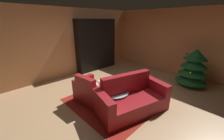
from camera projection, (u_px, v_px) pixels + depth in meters
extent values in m
plane|color=tan|center=(116.00, 97.00, 4.12)|extent=(8.02, 8.02, 0.00)
cube|color=tan|center=(171.00, 41.00, 5.88)|extent=(5.49, 0.06, 2.66)
cube|color=tan|center=(67.00, 43.00, 5.49)|extent=(0.06, 6.81, 2.66)
cube|color=maroon|center=(112.00, 101.00, 3.92)|extent=(2.28, 2.04, 0.01)
cube|color=black|center=(99.00, 45.00, 6.12)|extent=(0.03, 1.97, 2.24)
cube|color=black|center=(112.00, 43.00, 6.88)|extent=(0.38, 0.03, 2.24)
cube|color=black|center=(78.00, 48.00, 5.60)|extent=(0.38, 0.03, 2.24)
cube|color=black|center=(97.00, 68.00, 6.62)|extent=(0.36, 1.92, 0.03)
cube|color=black|center=(97.00, 61.00, 6.49)|extent=(0.36, 1.92, 0.03)
cube|color=black|center=(97.00, 53.00, 6.37)|extent=(0.36, 1.92, 0.02)
cube|color=black|center=(96.00, 45.00, 6.24)|extent=(0.36, 1.92, 0.02)
cube|color=black|center=(96.00, 37.00, 6.11)|extent=(0.36, 1.92, 0.02)
cube|color=black|center=(96.00, 28.00, 5.99)|extent=(0.36, 1.92, 0.02)
cube|color=black|center=(95.00, 19.00, 5.86)|extent=(0.36, 1.92, 0.03)
cube|color=black|center=(95.00, 54.00, 6.49)|extent=(0.05, 0.95, 0.59)
cube|color=black|center=(95.00, 54.00, 6.47)|extent=(0.03, 0.98, 0.62)
cube|color=tan|center=(110.00, 61.00, 7.20)|extent=(0.27, 0.03, 0.25)
cube|color=gold|center=(109.00, 62.00, 7.18)|extent=(0.24, 0.05, 0.23)
cube|color=#258949|center=(109.00, 62.00, 7.14)|extent=(0.28, 0.03, 0.19)
cube|color=teal|center=(108.00, 62.00, 7.14)|extent=(0.17, 0.04, 0.24)
cube|color=red|center=(108.00, 62.00, 7.07)|extent=(0.28, 0.04, 0.28)
cube|color=gold|center=(107.00, 62.00, 7.06)|extent=(0.23, 0.03, 0.25)
cube|color=#2B8031|center=(106.00, 63.00, 7.04)|extent=(0.25, 0.03, 0.21)
cube|color=gold|center=(106.00, 62.00, 7.01)|extent=(0.25, 0.03, 0.26)
cube|color=tan|center=(110.00, 40.00, 6.83)|extent=(0.26, 0.03, 0.22)
cube|color=#26824D|center=(109.00, 39.00, 6.80)|extent=(0.23, 0.03, 0.31)
cube|color=#26777E|center=(108.00, 40.00, 6.79)|extent=(0.20, 0.05, 0.21)
cube|color=#552929|center=(108.00, 41.00, 6.76)|extent=(0.21, 0.03, 0.19)
cube|color=#503026|center=(107.00, 41.00, 6.71)|extent=(0.23, 0.05, 0.22)
cube|color=yellow|center=(110.00, 32.00, 6.70)|extent=(0.23, 0.05, 0.31)
cube|color=orange|center=(109.00, 32.00, 6.69)|extent=(0.19, 0.04, 0.23)
cube|color=#378344|center=(108.00, 32.00, 6.64)|extent=(0.22, 0.05, 0.30)
cube|color=gold|center=(108.00, 33.00, 6.62)|extent=(0.23, 0.03, 0.22)
cube|color=#264B90|center=(107.00, 32.00, 6.56)|extent=(0.28, 0.04, 0.30)
cube|color=orange|center=(107.00, 32.00, 6.54)|extent=(0.26, 0.05, 0.29)
cube|color=orange|center=(106.00, 32.00, 6.50)|extent=(0.26, 0.05, 0.27)
cube|color=gold|center=(104.00, 33.00, 6.50)|extent=(0.19, 0.04, 0.23)
cube|color=#3D8049|center=(104.00, 32.00, 6.44)|extent=(0.24, 0.04, 0.30)
cube|color=#2A8233|center=(110.00, 24.00, 6.59)|extent=(0.21, 0.04, 0.24)
cube|color=#0E698F|center=(109.00, 24.00, 6.56)|extent=(0.20, 0.03, 0.26)
cube|color=#803E91|center=(108.00, 25.00, 6.54)|extent=(0.20, 0.04, 0.23)
cube|color=#B0302C|center=(108.00, 25.00, 6.50)|extent=(0.25, 0.03, 0.19)
cube|color=#A6988A|center=(107.00, 24.00, 6.47)|extent=(0.23, 0.04, 0.27)
cube|color=#3E7630|center=(107.00, 24.00, 6.42)|extent=(0.28, 0.04, 0.26)
cube|color=#2B8248|center=(106.00, 24.00, 6.41)|extent=(0.25, 0.03, 0.25)
cube|color=#267F44|center=(105.00, 25.00, 6.41)|extent=(0.17, 0.05, 0.23)
cube|color=#286987|center=(104.00, 24.00, 6.33)|extent=(0.26, 0.05, 0.29)
cube|color=maroon|center=(94.00, 95.00, 3.87)|extent=(0.74, 0.76, 0.39)
cube|color=maroon|center=(85.00, 85.00, 3.53)|extent=(0.68, 0.22, 0.45)
cube|color=maroon|center=(104.00, 96.00, 3.58)|extent=(0.23, 0.71, 0.63)
cube|color=maroon|center=(84.00, 87.00, 4.08)|extent=(0.23, 0.71, 0.63)
ellipsoid|color=beige|center=(95.00, 85.00, 3.83)|extent=(0.30, 0.21, 0.18)
sphere|color=beige|center=(98.00, 82.00, 3.91)|extent=(0.13, 0.13, 0.13)
cube|color=maroon|center=(133.00, 105.00, 3.43)|extent=(1.14, 1.55, 0.40)
cube|color=maroon|center=(126.00, 83.00, 3.53)|extent=(0.54, 1.38, 0.52)
cube|color=maroon|center=(104.00, 109.00, 3.03)|extent=(0.81, 0.40, 0.68)
cube|color=maroon|center=(156.00, 92.00, 3.73)|extent=(0.81, 0.40, 0.68)
cylinder|color=black|center=(120.00, 102.00, 3.51)|extent=(0.04, 0.04, 0.43)
cylinder|color=black|center=(116.00, 95.00, 3.85)|extent=(0.04, 0.04, 0.43)
cylinder|color=black|center=(107.00, 100.00, 3.60)|extent=(0.04, 0.04, 0.43)
cylinder|color=silver|center=(115.00, 91.00, 3.58)|extent=(0.74, 0.74, 0.02)
cube|color=#28558B|center=(116.00, 90.00, 3.59)|extent=(0.18, 0.13, 0.02)
cube|color=#CEBE56|center=(117.00, 90.00, 3.59)|extent=(0.16, 0.11, 0.02)
cube|color=#3F7459|center=(117.00, 89.00, 3.57)|extent=(0.22, 0.14, 0.02)
cube|color=#E4C150|center=(117.00, 89.00, 3.56)|extent=(0.21, 0.16, 0.02)
cube|color=gray|center=(117.00, 88.00, 3.56)|extent=(0.20, 0.15, 0.03)
cube|color=gold|center=(117.00, 87.00, 3.55)|extent=(0.18, 0.12, 0.02)
cylinder|color=#5B2322|center=(107.00, 88.00, 3.47)|extent=(0.08, 0.08, 0.24)
cylinder|color=#5B2322|center=(107.00, 82.00, 3.42)|extent=(0.03, 0.03, 0.08)
cylinder|color=brown|center=(190.00, 83.00, 4.89)|extent=(0.08, 0.08, 0.16)
cone|color=#195829|center=(191.00, 76.00, 4.80)|extent=(1.02, 1.02, 0.35)
cone|color=#195829|center=(193.00, 69.00, 4.71)|extent=(0.92, 0.92, 0.35)
cone|color=#195829|center=(195.00, 62.00, 4.62)|extent=(0.82, 0.82, 0.35)
cone|color=#195829|center=(196.00, 54.00, 4.53)|extent=(0.72, 0.72, 0.35)
sphere|color=blue|center=(207.00, 62.00, 4.44)|extent=(0.06, 0.06, 0.06)
sphere|color=blue|center=(186.00, 54.00, 4.72)|extent=(0.07, 0.07, 0.07)
sphere|color=yellow|center=(190.00, 73.00, 4.45)|extent=(0.06, 0.06, 0.06)
sphere|color=blue|center=(180.00, 80.00, 4.80)|extent=(0.07, 0.07, 0.07)
sphere|color=yellow|center=(205.00, 72.00, 4.64)|extent=(0.08, 0.08, 0.08)
sphere|color=red|center=(204.00, 80.00, 4.45)|extent=(0.05, 0.05, 0.05)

